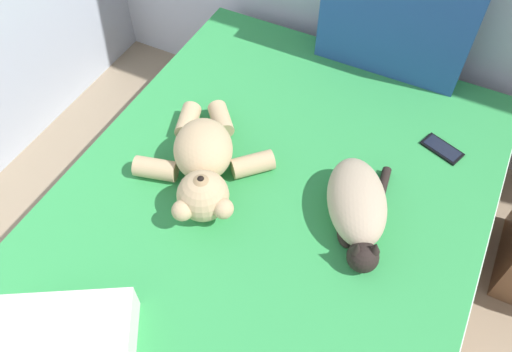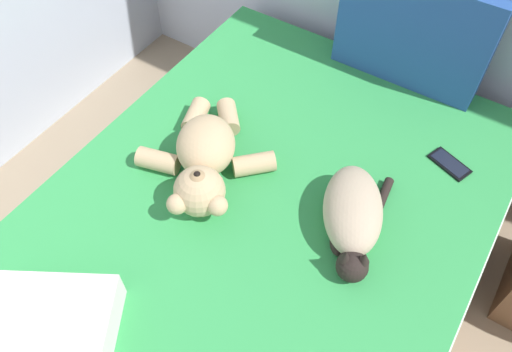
# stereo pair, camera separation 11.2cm
# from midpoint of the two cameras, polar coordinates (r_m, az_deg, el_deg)

# --- Properties ---
(bed) EXTENTS (1.46, 2.08, 0.50)m
(bed) POSITION_cam_midpoint_polar(r_m,az_deg,el_deg) (1.91, 1.22, -9.25)
(bed) COLOR brown
(bed) RESTS_ON ground_plane
(patterned_cushion) EXTENTS (0.60, 0.13, 0.46)m
(patterned_cushion) POSITION_cam_midpoint_polar(r_m,az_deg,el_deg) (2.13, 18.89, 15.23)
(patterned_cushion) COLOR #264C99
(patterned_cushion) RESTS_ON bed
(cat) EXTENTS (0.32, 0.44, 0.15)m
(cat) POSITION_cam_midpoint_polar(r_m,az_deg,el_deg) (1.66, 12.72, -4.39)
(cat) COLOR tan
(cat) RESTS_ON bed
(teddy_bear) EXTENTS (0.45, 0.56, 0.18)m
(teddy_bear) POSITION_cam_midpoint_polar(r_m,az_deg,el_deg) (1.75, -3.99, 1.85)
(teddy_bear) COLOR tan
(teddy_bear) RESTS_ON bed
(cell_phone) EXTENTS (0.16, 0.12, 0.01)m
(cell_phone) POSITION_cam_midpoint_polar(r_m,az_deg,el_deg) (1.98, 22.42, 1.20)
(cell_phone) COLOR black
(cell_phone) RESTS_ON bed
(throw_pillow) EXTENTS (0.49, 0.44, 0.11)m
(throw_pillow) POSITION_cam_midpoint_polar(r_m,az_deg,el_deg) (1.56, -20.98, -15.61)
(throw_pillow) COLOR white
(throw_pillow) RESTS_ON bed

